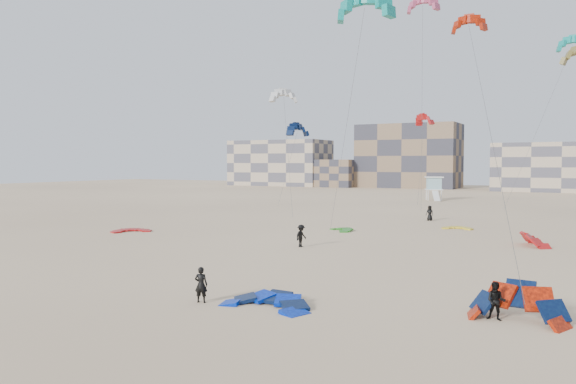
% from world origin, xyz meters
% --- Properties ---
extents(ground, '(320.00, 320.00, 0.00)m').
position_xyz_m(ground, '(0.00, 0.00, 0.00)').
color(ground, beige).
rests_on(ground, ground).
extents(kite_ground_blue, '(4.47, 4.70, 1.80)m').
position_xyz_m(kite_ground_blue, '(2.30, -0.18, 0.00)').
color(kite_ground_blue, '#0134D1').
rests_on(kite_ground_blue, ground).
extents(kite_ground_orange, '(4.74, 4.67, 4.42)m').
position_xyz_m(kite_ground_orange, '(13.49, 2.90, 0.00)').
color(kite_ground_orange, '#F22806').
rests_on(kite_ground_orange, ground).
extents(kite_ground_red, '(5.16, 5.13, 0.63)m').
position_xyz_m(kite_ground_red, '(-25.34, 19.02, 0.00)').
color(kite_ground_red, red).
rests_on(kite_ground_red, ground).
extents(kite_ground_green, '(4.14, 4.14, 0.83)m').
position_xyz_m(kite_ground_green, '(-6.57, 30.12, 0.00)').
color(kite_ground_green, '#167F23').
rests_on(kite_ground_green, ground).
extents(kite_ground_red_far, '(4.73, 4.64, 3.50)m').
position_xyz_m(kite_ground_red_far, '(12.19, 28.10, 0.00)').
color(kite_ground_red_far, red).
rests_on(kite_ground_red_far, ground).
extents(kite_ground_yellow, '(3.09, 3.24, 0.54)m').
position_xyz_m(kite_ground_yellow, '(3.74, 37.45, 0.00)').
color(kite_ground_yellow, gold).
rests_on(kite_ground_yellow, ground).
extents(kitesurfer_main, '(0.78, 0.64, 1.83)m').
position_xyz_m(kitesurfer_main, '(-1.05, -1.10, 0.92)').
color(kitesurfer_main, black).
rests_on(kitesurfer_main, ground).
extents(kitesurfer_b, '(0.85, 0.67, 1.75)m').
position_xyz_m(kitesurfer_b, '(12.64, 2.64, 0.88)').
color(kitesurfer_b, black).
rests_on(kitesurfer_b, ground).
extents(kitesurfer_c, '(0.89, 1.32, 1.90)m').
position_xyz_m(kitesurfer_c, '(-5.17, 18.09, 0.95)').
color(kitesurfer_c, black).
rests_on(kitesurfer_c, ground).
extents(kitesurfer_e, '(0.98, 0.70, 1.86)m').
position_xyz_m(kitesurfer_e, '(-1.11, 44.80, 0.93)').
color(kitesurfer_e, black).
rests_on(kitesurfer_e, ground).
extents(kite_fly_teal_a, '(7.62, 7.43, 19.81)m').
position_xyz_m(kite_fly_teal_a, '(0.08, 18.87, 19.41)').
color(kite_fly_teal_a, teal).
rests_on(kite_fly_teal_a, ground).
extents(kite_fly_orange, '(10.06, 32.30, 20.53)m').
position_xyz_m(kite_fly_orange, '(5.48, 32.73, 20.37)').
color(kite_fly_orange, '#F22806').
rests_on(kite_fly_orange, ground).
extents(kite_fly_grey, '(7.54, 9.54, 15.79)m').
position_xyz_m(kite_fly_grey, '(-17.93, 38.14, 15.35)').
color(kite_fly_grey, silver).
rests_on(kite_fly_grey, ground).
extents(kite_fly_pink, '(3.81, 4.78, 26.28)m').
position_xyz_m(kite_fly_pink, '(-2.04, 43.87, 25.97)').
color(kite_fly_pink, '#BD466E').
rests_on(kite_fly_pink, ground).
extents(kite_fly_navy, '(4.82, 6.21, 12.23)m').
position_xyz_m(kite_fly_navy, '(-21.42, 48.62, 11.74)').
color(kite_fly_navy, '#081C3D').
rests_on(kite_fly_navy, ground).
extents(kite_fly_teal_b, '(9.54, 6.50, 23.09)m').
position_xyz_m(kite_fly_teal_b, '(13.67, 59.98, 22.70)').
color(kite_fly_teal_b, teal).
rests_on(kite_fly_teal_b, ground).
extents(kite_fly_red, '(5.05, 10.68, 14.26)m').
position_xyz_m(kite_fly_red, '(-6.94, 63.61, 13.69)').
color(kite_fly_red, red).
rests_on(kite_fly_red, ground).
extents(lifeguard_tower_far, '(4.12, 6.65, 4.47)m').
position_xyz_m(lifeguard_tower_far, '(-9.98, 82.53, 2.22)').
color(lifeguard_tower_far, white).
rests_on(lifeguard_tower_far, ground).
extents(condo_west_a, '(30.00, 15.00, 14.00)m').
position_xyz_m(condo_west_a, '(-70.00, 130.00, 7.00)').
color(condo_west_a, tan).
rests_on(condo_west_a, ground).
extents(condo_west_b, '(28.00, 14.00, 18.00)m').
position_xyz_m(condo_west_b, '(-30.00, 134.00, 9.00)').
color(condo_west_b, '#7A614A').
rests_on(condo_west_b, ground).
extents(condo_mid, '(32.00, 16.00, 12.00)m').
position_xyz_m(condo_mid, '(10.00, 130.00, 6.00)').
color(condo_mid, tan).
rests_on(condo_mid, ground).
extents(condo_fill_left, '(12.00, 10.00, 8.00)m').
position_xyz_m(condo_fill_left, '(-50.00, 128.00, 4.00)').
color(condo_fill_left, '#7A614A').
rests_on(condo_fill_left, ground).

